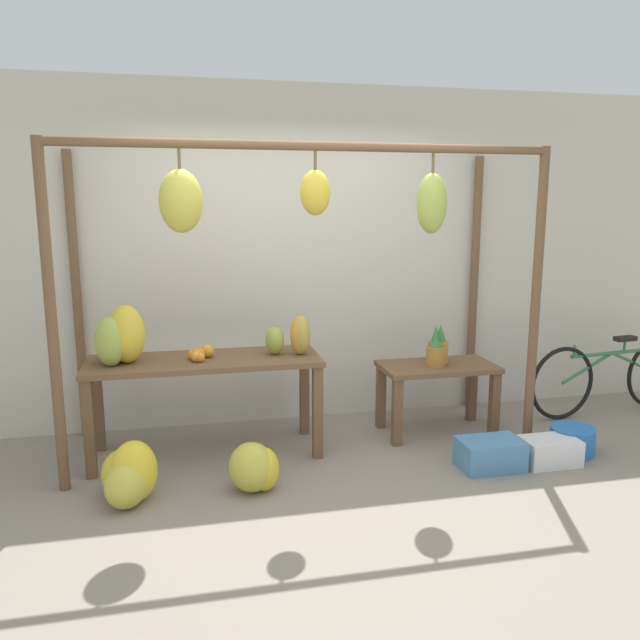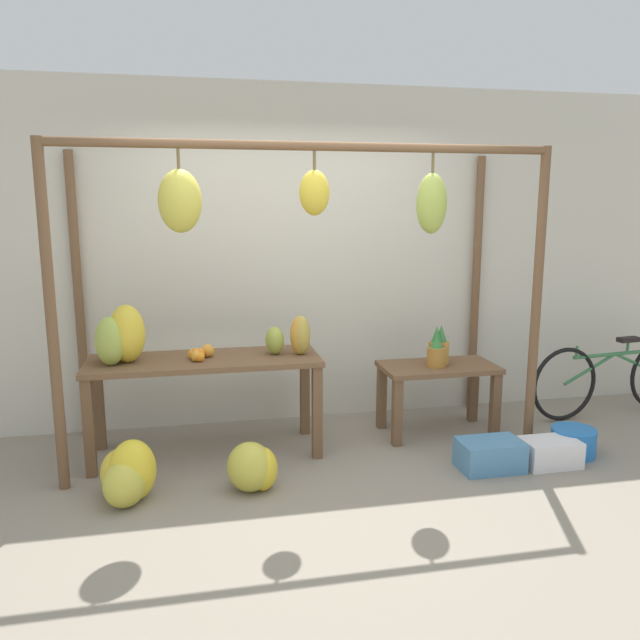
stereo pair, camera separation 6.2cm
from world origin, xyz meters
name	(u,v)px [view 1 (the left image)]	position (x,y,z in m)	size (l,w,h in m)	color
ground_plane	(331,498)	(0.00, 0.00, 0.00)	(20.00, 20.00, 0.00)	gray
shop_wall_back	(287,257)	(0.00, 1.59, 1.40)	(8.00, 0.08, 2.80)	beige
stall_awning	(296,238)	(-0.08, 0.70, 1.61)	(3.41, 1.16, 2.24)	brown
display_table_main	(205,373)	(-0.73, 0.90, 0.62)	(1.68, 0.60, 0.73)	brown
display_table_side	(437,379)	(1.11, 0.95, 0.45)	(0.92, 0.50, 0.57)	brown
banana_pile_on_table	(119,338)	(-1.32, 0.89, 0.92)	(0.39, 0.38, 0.41)	gold
orange_pile	(200,354)	(-0.76, 0.88, 0.77)	(0.19, 0.21, 0.10)	orange
pineapple_cluster	(437,351)	(1.09, 0.93, 0.69)	(0.21, 0.22, 0.32)	#A3702D
banana_pile_ground_left	(128,476)	(-1.25, 0.23, 0.17)	(0.42, 0.50, 0.40)	yellow
banana_pile_ground_right	(254,468)	(-0.46, 0.21, 0.16)	(0.39, 0.35, 0.33)	yellow
fruit_crate_white	(490,454)	(1.21, 0.20, 0.10)	(0.44, 0.29, 0.21)	#4C84B2
blue_bucket	(572,440)	(1.94, 0.31, 0.10)	(0.32, 0.32, 0.20)	blue
parked_bicycle	(611,376)	(2.81, 1.06, 0.34)	(1.67, 0.22, 0.69)	black
papaya_pile	(293,337)	(-0.08, 0.88, 0.87)	(0.36, 0.24, 0.29)	#93A33D
fruit_crate_purple	(549,451)	(1.66, 0.18, 0.09)	(0.39, 0.26, 0.19)	silver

